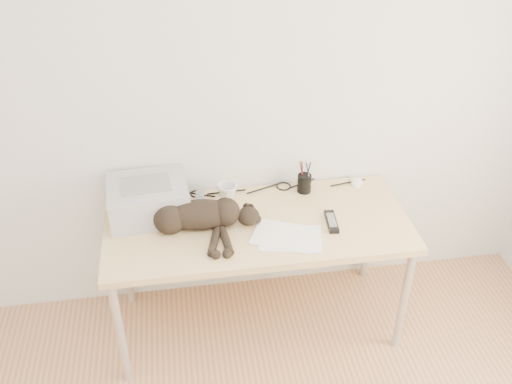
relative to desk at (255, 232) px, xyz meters
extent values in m
plane|color=silver|center=(0.00, 0.27, 0.69)|extent=(3.50, 0.00, 3.50)
cube|color=tan|center=(0.00, -0.09, 0.11)|extent=(1.60, 0.70, 0.04)
cylinder|color=#BDBDBF|center=(-0.75, -0.39, -0.26)|extent=(0.04, 0.04, 0.70)
cylinder|color=#BDBDBF|center=(0.75, -0.39, -0.26)|extent=(0.04, 0.04, 0.70)
cylinder|color=#BDBDBF|center=(-0.75, 0.21, -0.26)|extent=(0.04, 0.04, 0.70)
cylinder|color=#BDBDBF|center=(0.75, 0.21, -0.26)|extent=(0.04, 0.04, 0.70)
cube|color=tan|center=(0.00, 0.24, -0.21)|extent=(1.48, 0.02, 0.60)
cube|color=#A3A3A8|center=(-0.56, 0.08, 0.23)|extent=(0.44, 0.38, 0.19)
cube|color=black|center=(-0.56, 0.08, 0.23)|extent=(0.35, 0.05, 0.11)
cube|color=gray|center=(-0.56, 0.08, 0.32)|extent=(0.26, 0.20, 0.01)
cube|color=white|center=(0.14, -0.24, 0.14)|extent=(0.35, 0.28, 0.00)
cube|color=white|center=(0.11, -0.22, 0.14)|extent=(0.38, 0.33, 0.00)
ellipsoid|color=black|center=(-0.30, -0.08, 0.21)|extent=(0.39, 0.18, 0.16)
sphere|color=black|center=(-0.46, -0.08, 0.21)|extent=(0.17, 0.17, 0.17)
ellipsoid|color=black|center=(-0.05, -0.10, 0.19)|extent=(0.12, 0.11, 0.10)
cone|color=black|center=(-0.06, -0.05, 0.23)|extent=(0.04, 0.05, 0.05)
cone|color=black|center=(-0.03, -0.06, 0.22)|extent=(0.04, 0.06, 0.05)
cylinder|color=black|center=(-0.24, -0.22, 0.15)|extent=(0.05, 0.22, 0.04)
cylinder|color=black|center=(-0.18, -0.23, 0.15)|extent=(0.05, 0.22, 0.04)
cylinder|color=black|center=(-0.61, -0.02, 0.15)|extent=(0.24, 0.04, 0.03)
imported|color=silver|center=(-0.13, 0.14, 0.18)|extent=(0.15, 0.15, 0.10)
cylinder|color=black|center=(0.31, 0.16, 0.19)|extent=(0.08, 0.08, 0.11)
cylinder|color=#990C0C|center=(0.29, 0.16, 0.26)|extent=(0.01, 0.01, 0.15)
cylinder|color=navy|center=(0.32, 0.17, 0.26)|extent=(0.01, 0.01, 0.15)
cylinder|color=black|center=(0.31, 0.15, 0.26)|extent=(0.01, 0.01, 0.15)
cube|color=gray|center=(-0.29, 0.16, 0.14)|extent=(0.07, 0.17, 0.02)
cube|color=black|center=(0.38, -0.15, 0.14)|extent=(0.07, 0.19, 0.02)
ellipsoid|color=white|center=(0.63, 0.19, 0.15)|extent=(0.11, 0.13, 0.04)
camera|label=1|loc=(-0.38, -2.45, 1.94)|focal=40.00mm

